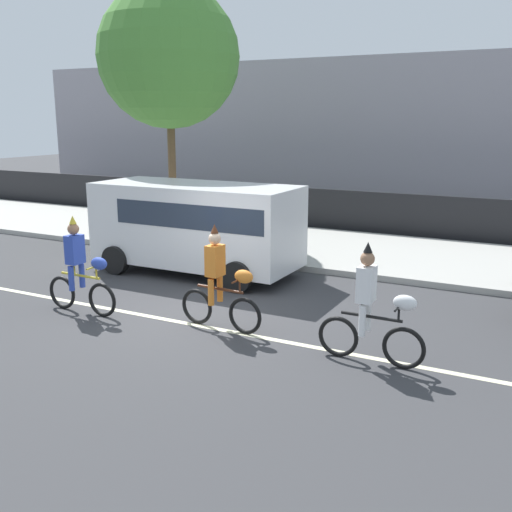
{
  "coord_description": "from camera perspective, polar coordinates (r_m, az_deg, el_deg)",
  "views": [
    {
      "loc": [
        6.19,
        -9.26,
        3.76
      ],
      "look_at": [
        0.73,
        1.2,
        1.0
      ],
      "focal_mm": 42.0,
      "sensor_mm": 36.0,
      "label": 1
    }
  ],
  "objects": [
    {
      "name": "parked_van_white",
      "position": [
        14.49,
        -5.5,
        3.25
      ],
      "size": [
        5.0,
        2.22,
        2.18
      ],
      "color": "white",
      "rests_on": "ground"
    },
    {
      "name": "fence_line",
      "position": [
        19.89,
        9.14,
        4.16
      ],
      "size": [
        40.0,
        0.08,
        1.4
      ],
      "primitive_type": "cube",
      "color": "black",
      "rests_on": "ground"
    },
    {
      "name": "ground_plane",
      "position": [
        11.75,
        -5.89,
        -5.57
      ],
      "size": [
        80.0,
        80.0,
        0.0
      ],
      "primitive_type": "plane",
      "color": "#38383A"
    },
    {
      "name": "parade_cyclist_zebra",
      "position": [
        9.39,
        11.03,
        -5.19
      ],
      "size": [
        1.72,
        0.5,
        1.92
      ],
      "color": "black",
      "rests_on": "ground"
    },
    {
      "name": "street_tree_near_lamp",
      "position": [
        18.97,
        -8.32,
        18.27
      ],
      "size": [
        4.25,
        4.25,
        7.47
      ],
      "color": "brown",
      "rests_on": "sidewalk_curb"
    },
    {
      "name": "parade_cyclist_orange",
      "position": [
        10.7,
        -3.39,
        -2.69
      ],
      "size": [
        1.72,
        0.5,
        1.92
      ],
      "color": "black",
      "rests_on": "ground"
    },
    {
      "name": "building_backdrop",
      "position": [
        28.97,
        8.0,
        11.6
      ],
      "size": [
        28.0,
        8.0,
        6.05
      ],
      "primitive_type": "cube",
      "color": "#99939E",
      "rests_on": "ground"
    },
    {
      "name": "parade_cyclist_cobalt",
      "position": [
        12.05,
        -16.37,
        -1.39
      ],
      "size": [
        1.72,
        0.5,
        1.92
      ],
      "color": "black",
      "rests_on": "ground"
    },
    {
      "name": "sidewalk_curb",
      "position": [
        17.32,
        5.99,
        0.82
      ],
      "size": [
        60.0,
        5.0,
        0.15
      ],
      "primitive_type": "cube",
      "color": "#ADAAA3",
      "rests_on": "ground"
    },
    {
      "name": "road_centre_line",
      "position": [
        11.36,
        -7.28,
        -6.25
      ],
      "size": [
        36.0,
        0.14,
        0.01
      ],
      "primitive_type": "cube",
      "color": "beige",
      "rests_on": "ground"
    }
  ]
}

